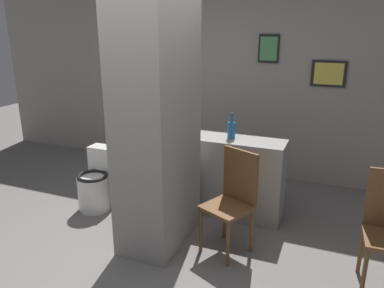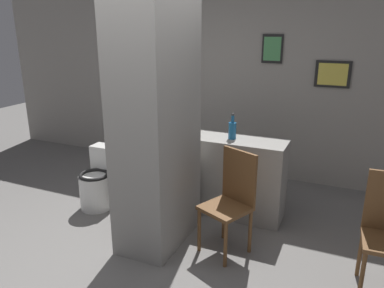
# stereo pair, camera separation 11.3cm
# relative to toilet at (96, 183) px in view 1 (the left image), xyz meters

# --- Properties ---
(ground_plane) EXTENTS (14.00, 14.00, 0.00)m
(ground_plane) POSITION_rel_toilet_xyz_m (0.96, -0.80, -0.31)
(ground_plane) COLOR slate
(wall_back) EXTENTS (8.00, 0.09, 2.60)m
(wall_back) POSITION_rel_toilet_xyz_m (0.96, 1.83, 0.99)
(wall_back) COLOR gray
(wall_back) RESTS_ON ground_plane
(pillar_center) EXTENTS (0.58, 0.92, 2.60)m
(pillar_center) POSITION_rel_toilet_xyz_m (1.04, -0.34, 0.99)
(pillar_center) COLOR gray
(pillar_center) RESTS_ON ground_plane
(counter_shelf) EXTENTS (1.36, 0.44, 0.93)m
(counter_shelf) POSITION_rel_toilet_xyz_m (1.48, 0.49, 0.15)
(counter_shelf) COLOR gray
(counter_shelf) RESTS_ON ground_plane
(toilet) EXTENTS (0.38, 0.54, 0.73)m
(toilet) POSITION_rel_toilet_xyz_m (0.00, 0.00, 0.00)
(toilet) COLOR silver
(toilet) RESTS_ON ground_plane
(chair_near_pillar) EXTENTS (0.54, 0.54, 1.02)m
(chair_near_pillar) POSITION_rel_toilet_xyz_m (1.78, -0.24, 0.24)
(chair_near_pillar) COLOR brown
(chair_near_pillar) RESTS_ON ground_plane
(bicycle) EXTENTS (1.58, 0.42, 0.67)m
(bicycle) POSITION_rel_toilet_xyz_m (0.39, 0.45, 0.01)
(bicycle) COLOR black
(bicycle) RESTS_ON ground_plane
(bottle_tall) EXTENTS (0.09, 0.09, 0.30)m
(bottle_tall) POSITION_rel_toilet_xyz_m (1.54, 0.49, 0.72)
(bottle_tall) COLOR #19598C
(bottle_tall) RESTS_ON counter_shelf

